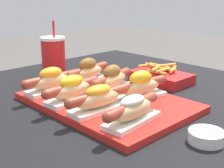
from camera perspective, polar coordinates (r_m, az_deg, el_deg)
serving_tray at (r=0.89m, az=-0.93°, el=-3.29°), size 0.47×0.32×0.02m
hot_dog_0 at (r=0.95m, az=-11.05°, el=0.60°), size 0.06×0.20×0.08m
hot_dog_1 at (r=0.86m, az=-7.34°, el=-0.96°), size 0.07×0.20×0.07m
hot_dog_2 at (r=0.79m, az=-2.54°, el=-2.71°), size 0.07×0.20×0.07m
hot_dog_3 at (r=0.72m, az=3.74°, el=-4.66°), size 0.08×0.20×0.07m
hot_dog_4 at (r=1.04m, az=-4.46°, el=2.30°), size 0.08×0.20×0.08m
hot_dog_5 at (r=0.95m, az=-0.02°, el=0.88°), size 0.09×0.19×0.08m
hot_dog_6 at (r=0.88m, az=5.21°, el=-0.41°), size 0.08×0.20×0.08m
sauce_bowl at (r=0.71m, az=16.88°, el=-9.08°), size 0.08×0.08×0.03m
drink_cup at (r=1.18m, az=-10.65°, el=4.92°), size 0.09×0.09×0.21m
fries_basket at (r=1.12m, az=8.96°, el=1.38°), size 0.20×0.15×0.06m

